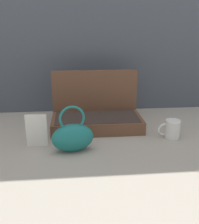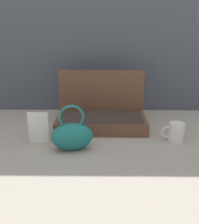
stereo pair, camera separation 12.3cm
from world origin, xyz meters
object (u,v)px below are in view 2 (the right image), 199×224
teal_pouch_handbag (72,135)px  open_suitcase (101,115)px  info_card_left (38,128)px  coffee_mug (176,132)px

teal_pouch_handbag → open_suitcase: bearing=65.8°
info_card_left → coffee_mug: bearing=4.7°
open_suitcase → info_card_left: open_suitcase is taller
open_suitcase → coffee_mug: 0.43m
teal_pouch_handbag → info_card_left: (-0.17, 0.07, 0.01)m
open_suitcase → coffee_mug: (0.38, -0.20, -0.02)m
open_suitcase → coffee_mug: bearing=-27.3°
teal_pouch_handbag → coffee_mug: teal_pouch_handbag is taller
coffee_mug → info_card_left: size_ratio=0.71×
info_card_left → teal_pouch_handbag: bearing=-19.6°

